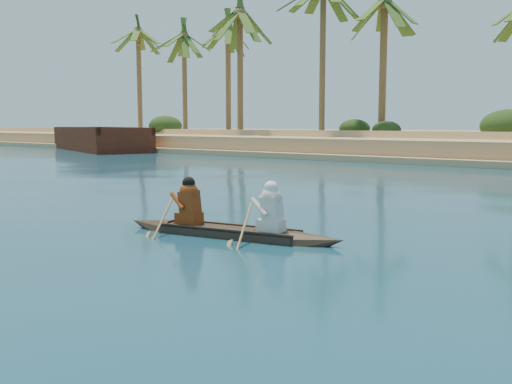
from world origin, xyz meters
The scene contains 2 objects.
canoe centered at (-8.00, 0.74, 0.26)m, with size 4.90×1.63×1.34m.
barge_left centered at (-41.23, 22.00, 0.80)m, with size 14.51×9.01×2.29m.
Camera 1 is at (-0.52, -7.75, 2.26)m, focal length 40.00 mm.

